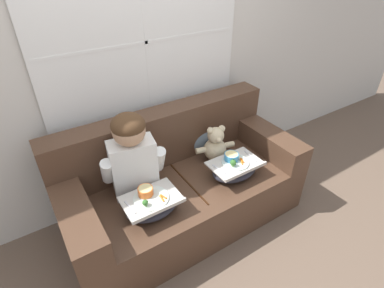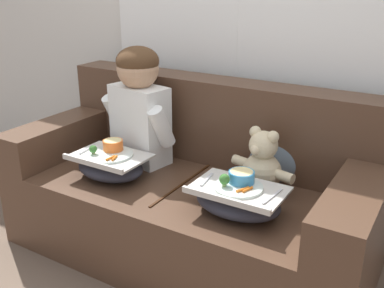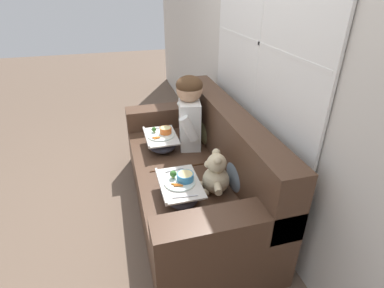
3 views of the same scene
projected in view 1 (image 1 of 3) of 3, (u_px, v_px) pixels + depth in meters
The scene contains 9 objects.
ground_plane at pixel (185, 217), 2.70m from camera, with size 14.00×14.00×0.00m, color brown.
wall_back_with_window at pixel (145, 56), 2.38m from camera, with size 8.00×0.08×2.60m.
couch at pixel (181, 185), 2.56m from camera, with size 1.95×0.91×0.93m.
throw_pillow_behind_child at pixel (126, 162), 2.38m from camera, with size 0.34×0.16×0.35m.
throw_pillow_behind_teddy at pixel (204, 135), 2.72m from camera, with size 0.35×0.17×0.36m.
child_figure at pixel (132, 152), 2.15m from camera, with size 0.50×0.27×0.67m.
teddy_bear at pixel (215, 146), 2.61m from camera, with size 0.36×0.26×0.33m.
lap_tray_child at pixel (152, 204), 2.12m from camera, with size 0.40×0.29×0.20m.
lap_tray_teddy at pixel (234, 168), 2.46m from camera, with size 0.42×0.29×0.20m.
Camera 1 is at (-0.96, -1.61, 2.06)m, focal length 28.00 mm.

